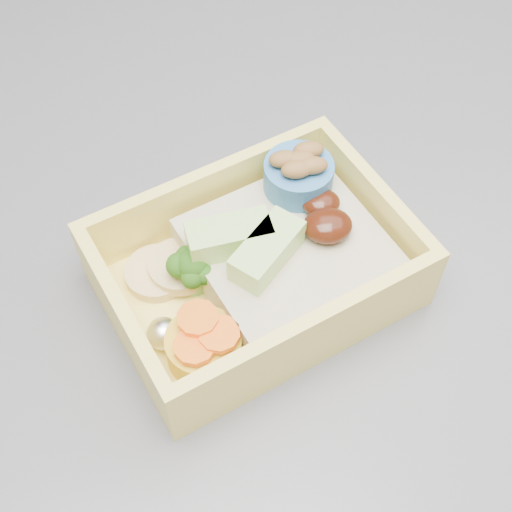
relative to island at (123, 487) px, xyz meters
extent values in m
plane|color=beige|center=(0.00, 0.10, -0.46)|extent=(3.50, 3.50, 0.00)
cube|color=brown|center=(0.00, 0.00, -0.02)|extent=(1.20, 0.80, 0.88)
cube|color=#323236|center=(0.00, 0.00, 0.44)|extent=(1.24, 0.84, 0.04)
cube|color=#FFE769|center=(0.16, -0.03, 0.46)|extent=(0.23, 0.21, 0.01)
cube|color=#FFE769|center=(0.13, 0.03, 0.49)|extent=(0.18, 0.08, 0.05)
cube|color=#FFE769|center=(0.19, -0.09, 0.49)|extent=(0.18, 0.08, 0.05)
cube|color=#FFE769|center=(0.24, 0.01, 0.49)|extent=(0.06, 0.12, 0.05)
cube|color=#FFE769|center=(0.07, -0.06, 0.49)|extent=(0.06, 0.12, 0.05)
cube|color=tan|center=(0.18, -0.02, 0.48)|extent=(0.15, 0.15, 0.03)
ellipsoid|color=#381308|center=(0.21, -0.02, 0.51)|extent=(0.04, 0.04, 0.02)
ellipsoid|color=#381308|center=(0.21, 0.00, 0.50)|extent=(0.03, 0.03, 0.01)
cube|color=#B1E577|center=(0.17, -0.03, 0.51)|extent=(0.05, 0.06, 0.02)
cube|color=#B1E577|center=(0.14, -0.02, 0.51)|extent=(0.06, 0.03, 0.02)
cylinder|color=#74AD5D|center=(0.12, -0.03, 0.48)|extent=(0.01, 0.01, 0.02)
sphere|color=#285A14|center=(0.12, -0.03, 0.49)|extent=(0.02, 0.02, 0.02)
sphere|color=#285A14|center=(0.13, -0.02, 0.49)|extent=(0.02, 0.02, 0.02)
sphere|color=#285A14|center=(0.11, -0.03, 0.49)|extent=(0.02, 0.02, 0.02)
sphere|color=#285A14|center=(0.13, -0.03, 0.49)|extent=(0.02, 0.02, 0.02)
sphere|color=#285A14|center=(0.12, -0.04, 0.49)|extent=(0.02, 0.02, 0.02)
sphere|color=#285A14|center=(0.12, -0.02, 0.49)|extent=(0.02, 0.02, 0.02)
cylinder|color=gold|center=(0.12, -0.08, 0.48)|extent=(0.05, 0.05, 0.02)
cylinder|color=orange|center=(0.12, -0.08, 0.49)|extent=(0.03, 0.03, 0.00)
cylinder|color=orange|center=(0.12, -0.09, 0.49)|extent=(0.03, 0.03, 0.00)
cylinder|color=orange|center=(0.13, -0.08, 0.49)|extent=(0.03, 0.03, 0.00)
cylinder|color=orange|center=(0.12, -0.07, 0.50)|extent=(0.03, 0.03, 0.00)
cylinder|color=tan|center=(0.09, -0.02, 0.47)|extent=(0.04, 0.04, 0.01)
cylinder|color=tan|center=(0.11, -0.02, 0.48)|extent=(0.04, 0.04, 0.01)
ellipsoid|color=silver|center=(0.12, 0.01, 0.48)|extent=(0.02, 0.02, 0.02)
ellipsoid|color=silver|center=(0.10, -0.07, 0.48)|extent=(0.02, 0.02, 0.02)
cylinder|color=teal|center=(0.20, 0.03, 0.51)|extent=(0.05, 0.05, 0.02)
ellipsoid|color=brown|center=(0.20, 0.03, 0.52)|extent=(0.02, 0.02, 0.01)
ellipsoid|color=brown|center=(0.20, 0.03, 0.52)|extent=(0.02, 0.02, 0.01)
ellipsoid|color=brown|center=(0.19, 0.03, 0.52)|extent=(0.02, 0.02, 0.01)
ellipsoid|color=brown|center=(0.20, 0.02, 0.52)|extent=(0.02, 0.02, 0.01)
ellipsoid|color=brown|center=(0.19, 0.02, 0.52)|extent=(0.02, 0.02, 0.01)
camera|label=1|loc=(0.13, -0.29, 0.87)|focal=50.00mm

